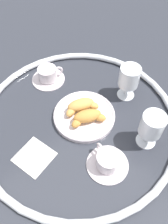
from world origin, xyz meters
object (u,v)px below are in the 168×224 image
coffee_cup_near (108,161)px  coffee_cup_far (48,75)px  pastry_plate (84,115)px  croissant_small (88,117)px  juice_glass_right (129,78)px  juice_glass_left (152,126)px  folded_napkin (34,157)px  croissant_large (81,106)px

coffee_cup_near → coffee_cup_far: size_ratio=1.00×
pastry_plate → coffee_cup_far: (-0.01, -0.24, 0.02)m
croissant_small → juice_glass_right: juice_glass_right is taller
pastry_plate → juice_glass_left: size_ratio=1.62×
croissant_small → coffee_cup_near: size_ratio=0.91×
pastry_plate → folded_napkin: bearing=4.0°
croissant_small → juice_glass_left: bearing=119.0°
pastry_plate → croissant_small: size_ratio=1.83×
croissant_large → croissant_small: bearing=74.3°
croissant_large → coffee_cup_far: (-0.01, -0.22, -0.01)m
pastry_plate → juice_glass_right: juice_glass_right is taller
coffee_cup_far → juice_glass_left: juice_glass_left is taller
coffee_cup_near → folded_napkin: size_ratio=1.24×
croissant_large → folded_napkin: (0.24, 0.04, -0.04)m
juice_glass_right → croissant_small: bearing=0.8°
pastry_plate → coffee_cup_near: bearing=70.7°
croissant_small → folded_napkin: (0.22, -0.01, -0.04)m
croissant_large → coffee_cup_near: bearing=71.2°
juice_glass_right → folded_napkin: 0.44m
coffee_cup_near → juice_glass_left: size_ratio=0.97×
pastry_plate → coffee_cup_far: bearing=-93.2°
coffee_cup_far → coffee_cup_near: bearing=79.5°
croissant_small → coffee_cup_near: (0.06, 0.16, -0.01)m
coffee_cup_far → juice_glass_right: bearing=124.2°
croissant_large → folded_napkin: size_ratio=1.16×
coffee_cup_far → croissant_small: bearing=85.3°
folded_napkin → juice_glass_right: bearing=178.6°
croissant_large → juice_glass_right: juice_glass_right is taller
croissant_large → croissant_small: 0.05m
pastry_plate → folded_napkin: 0.23m
pastry_plate → folded_napkin: pastry_plate is taller
coffee_cup_near → juice_glass_right: juice_glass_right is taller
croissant_small → coffee_cup_far: 0.27m
coffee_cup_far → folded_napkin: 0.36m
pastry_plate → juice_glass_left: bearing=113.7°
juice_glass_left → folded_napkin: (0.33, -0.20, -0.09)m
croissant_small → coffee_cup_near: same height
croissant_large → juice_glass_right: bearing=165.3°
juice_glass_right → croissant_large: bearing=-14.7°
pastry_plate → coffee_cup_far: coffee_cup_far is taller
croissant_large → folded_napkin: bearing=9.5°
coffee_cup_far → juice_glass_right: (-0.18, 0.27, 0.07)m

